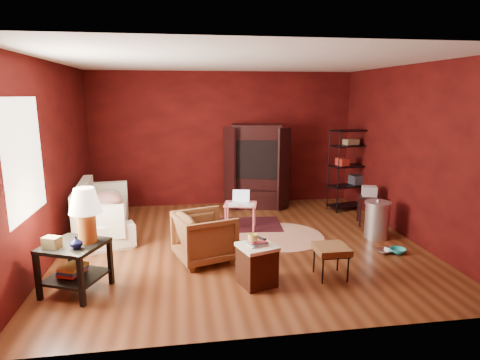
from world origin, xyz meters
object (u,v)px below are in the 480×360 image
Objects in this scene: side_table at (80,230)px; laptop_desk at (240,206)px; tv_armoire at (257,165)px; wire_shelving at (350,166)px; hamper at (257,264)px; sofa at (101,211)px; armchair at (205,234)px.

laptop_desk is at bearing 41.22° from side_table.
tv_armoire is 1.05× the size of wire_shelving.
laptop_desk is at bearing 87.01° from hamper.
laptop_desk is at bearing -111.17° from sofa.
laptop_desk is 0.40× the size of tv_armoire.
armchair is 0.45× the size of tv_armoire.
armchair is 0.61× the size of side_table.
armchair is 1.69m from side_table.
side_table is 2.16m from hamper.
wire_shelving reaches higher than armchair.
wire_shelving is (2.50, 3.03, 0.63)m from hamper.
laptop_desk reaches higher than hamper.
sofa is 2.16m from side_table.
armchair is at bearing -158.21° from wire_shelving.
tv_armoire is (2.75, 3.30, 0.14)m from side_table.
side_table reaches higher than laptop_desk.
hamper is at bearing -151.82° from sofa.
sofa is 2.38m from laptop_desk.
tv_armoire reaches higher than wire_shelving.
side_table is at bearing -161.51° from wire_shelving.
wire_shelving reaches higher than sofa.
sofa is 1.58× the size of side_table.
hamper is at bearing -89.51° from tv_armoire.
hamper is at bearing -143.01° from wire_shelving.
hamper is at bearing -161.94° from armchair.
armchair is 1.04m from hamper.
armchair is at bearing -105.50° from laptop_desk.
laptop_desk is at bearing -100.43° from tv_armoire.
sofa is 2.21m from armchair.
hamper is at bearing -4.40° from side_table.
tv_armoire is (2.92, 1.18, 0.51)m from sofa.
armchair reaches higher than laptop_desk.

